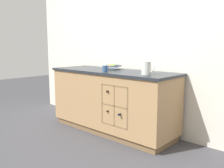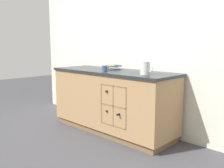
{
  "view_description": "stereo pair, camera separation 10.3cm",
  "coord_description": "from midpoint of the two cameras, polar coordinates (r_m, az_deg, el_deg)",
  "views": [
    {
      "loc": [
        2.46,
        -2.69,
        1.28
      ],
      "look_at": [
        0.0,
        0.0,
        0.72
      ],
      "focal_mm": 40.0,
      "sensor_mm": 36.0,
      "label": 1
    },
    {
      "loc": [
        2.54,
        -2.62,
        1.28
      ],
      "look_at": [
        0.0,
        0.0,
        0.72
      ],
      "focal_mm": 40.0,
      "sensor_mm": 36.0,
      "label": 2
    }
  ],
  "objects": [
    {
      "name": "kitchen_island",
      "position": [
        3.73,
        -0.78,
        -3.83
      ],
      "size": [
        2.02,
        0.71,
        0.92
      ],
      "color": "brown",
      "rests_on": "ground_plane"
    },
    {
      "name": "white_pitcher",
      "position": [
        3.14,
        6.97,
        3.75
      ],
      "size": [
        0.18,
        0.12,
        0.17
      ],
      "color": "silver",
      "rests_on": "kitchen_island"
    },
    {
      "name": "ground_plane",
      "position": [
        3.87,
        -0.78,
        -10.6
      ],
      "size": [
        14.0,
        14.0,
        0.0
      ],
      "primitive_type": "plane",
      "color": "#424247"
    },
    {
      "name": "ceramic_mug",
      "position": [
        3.45,
        -2.4,
        3.51
      ],
      "size": [
        0.11,
        0.07,
        0.09
      ],
      "color": "#385684",
      "rests_on": "kitchen_island"
    },
    {
      "name": "back_wall",
      "position": [
        3.94,
        3.16,
        8.65
      ],
      "size": [
        4.4,
        0.06,
        2.55
      ],
      "primitive_type": "cube",
      "color": "silver",
      "rests_on": "ground_plane"
    },
    {
      "name": "fruit_bowl",
      "position": [
        3.82,
        -0.49,
        4.01
      ],
      "size": [
        0.26,
        0.26,
        0.09
      ],
      "color": "#4C5666",
      "rests_on": "kitchen_island"
    }
  ]
}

